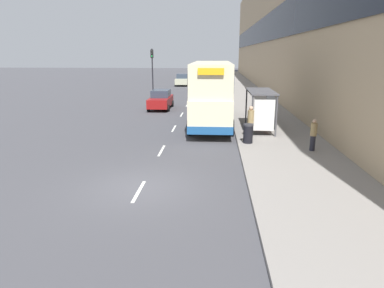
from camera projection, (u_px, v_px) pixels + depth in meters
The scene contains 20 objects.
ground_plane at pixel (141, 187), 12.84m from camera, with size 220.00×220.00×0.00m, color #424247.
pavement at pixel (241, 88), 49.54m from camera, with size 5.00×93.00×0.14m.
terrace_facade at pixel (273, 24), 47.05m from camera, with size 3.10×93.00×17.60m.
lane_mark_0 at pixel (139, 191), 12.46m from camera, with size 0.12×2.00×0.01m.
lane_mark_1 at pixel (162, 151), 17.70m from camera, with size 0.12×2.00×0.01m.
lane_mark_2 at pixel (174, 128), 22.94m from camera, with size 0.12×2.00×0.01m.
lane_mark_3 at pixel (182, 115), 28.18m from camera, with size 0.12×2.00×0.01m.
lane_mark_4 at pixel (187, 105), 33.41m from camera, with size 0.12×2.00×0.01m.
lane_mark_5 at pixel (191, 98), 38.65m from camera, with size 0.12×2.00×0.01m.
lane_mark_6 at pixel (194, 93), 43.89m from camera, with size 0.12×2.00×0.01m.
lane_mark_7 at pixel (196, 89), 49.13m from camera, with size 0.12×2.00×0.01m.
lane_mark_8 at pixel (198, 85), 54.37m from camera, with size 0.12×2.00×0.01m.
bus_shelter at pixel (264, 103), 21.33m from camera, with size 1.60×4.20×2.48m.
double_decker_bus_near at pixel (212, 92), 23.51m from camera, with size 2.85×10.32×4.30m.
car_0 at pixel (161, 100), 30.95m from camera, with size 1.96×4.53×1.70m.
car_1 at pixel (182, 80), 53.66m from camera, with size 2.10×4.44×1.81m.
pedestrian_at_shelter at pixel (250, 122), 19.57m from camera, with size 0.37×0.37×1.86m.
pedestrian_1 at pixel (313, 135), 17.02m from camera, with size 0.32×0.32×1.61m.
litter_bin at pixel (248, 133), 18.58m from camera, with size 0.55×0.55×1.05m.
traffic_light_far_kerb at pixel (152, 65), 38.50m from camera, with size 0.30×0.32×5.42m.
Camera 1 is at (2.72, -11.84, 4.86)m, focal length 32.00 mm.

